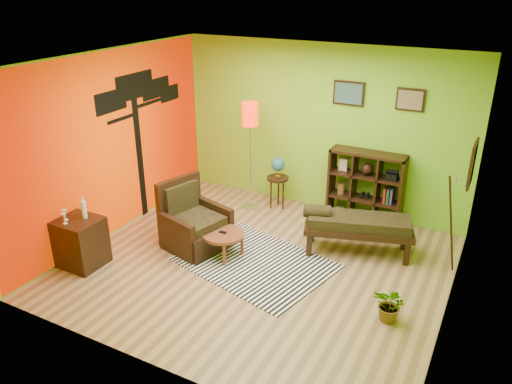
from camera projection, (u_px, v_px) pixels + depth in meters
The scene contains 11 objects.
ground at pixel (258, 265), 7.03m from camera, with size 5.00×5.00×0.00m, color tan.
room_shell at pixel (252, 142), 6.36m from camera, with size 5.04×4.54×2.82m.
zebra_rug at pixel (255, 262), 7.08m from camera, with size 2.04×1.51×0.01m, color white.
coffee_table at pixel (223, 236), 7.14m from camera, with size 0.61×0.61×0.39m.
armchair at pixel (194, 227), 7.44m from camera, with size 1.01×1.01×1.01m.
side_cabinet at pixel (81, 242), 6.92m from camera, with size 0.59×0.54×1.01m.
floor_lamp at pixel (250, 124), 8.15m from camera, with size 0.28×0.28×1.87m.
globe_table at pixel (278, 170), 8.50m from camera, with size 0.38×0.38×0.92m.
cube_shelf at pixel (366, 188), 8.05m from camera, with size 1.20×0.35×1.20m.
bench at pixel (356, 224), 7.18m from camera, with size 1.64×0.99×0.72m.
potted_plant at pixel (390, 309), 5.84m from camera, with size 0.39×0.43×0.34m, color #26661E.
Camera 1 is at (2.78, -5.35, 3.76)m, focal length 35.00 mm.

